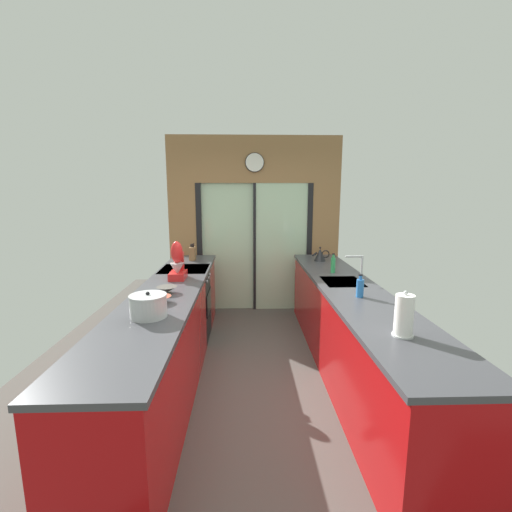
% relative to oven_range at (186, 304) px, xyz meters
% --- Properties ---
extents(ground_plane, '(5.04, 7.60, 0.02)m').
position_rel_oven_range_xyz_m(ground_plane, '(0.91, -0.65, -0.47)').
color(ground_plane, '#4C4742').
extents(back_wall_unit, '(2.64, 0.12, 2.70)m').
position_rel_oven_range_xyz_m(back_wall_unit, '(0.91, 1.15, 1.07)').
color(back_wall_unit, olive).
rests_on(back_wall_unit, ground_plane).
extents(left_counter_run, '(0.62, 3.80, 0.92)m').
position_rel_oven_range_xyz_m(left_counter_run, '(-0.00, -1.12, 0.01)').
color(left_counter_run, '#AD0C0F').
rests_on(left_counter_run, ground_plane).
extents(right_counter_run, '(0.62, 3.80, 0.92)m').
position_rel_oven_range_xyz_m(right_counter_run, '(1.82, -0.95, 0.01)').
color(right_counter_run, '#AD0C0F').
rests_on(right_counter_run, ground_plane).
extents(sink_faucet, '(0.19, 0.02, 0.28)m').
position_rel_oven_range_xyz_m(sink_faucet, '(1.97, -0.70, 0.65)').
color(sink_faucet, '#B7BABC').
rests_on(sink_faucet, right_counter_run).
extents(oven_range, '(0.60, 0.60, 0.92)m').
position_rel_oven_range_xyz_m(oven_range, '(0.00, 0.00, 0.00)').
color(oven_range, black).
rests_on(oven_range, ground_plane).
extents(mixing_bowl_near, '(0.20, 0.20, 0.06)m').
position_rel_oven_range_xyz_m(mixing_bowl_near, '(0.02, -1.38, 0.50)').
color(mixing_bowl_near, '#BC4C38').
rests_on(mixing_bowl_near, left_counter_run).
extents(mixing_bowl_far, '(0.19, 0.19, 0.06)m').
position_rel_oven_range_xyz_m(mixing_bowl_far, '(0.02, -1.09, 0.50)').
color(mixing_bowl_far, '#514C47').
rests_on(mixing_bowl_far, left_counter_run).
extents(knife_block, '(0.08, 0.14, 0.24)m').
position_rel_oven_range_xyz_m(knife_block, '(0.02, 0.57, 0.56)').
color(knife_block, brown).
rests_on(knife_block, left_counter_run).
extents(stand_mixer, '(0.17, 0.27, 0.42)m').
position_rel_oven_range_xyz_m(stand_mixer, '(0.02, -0.53, 0.63)').
color(stand_mixer, red).
rests_on(stand_mixer, left_counter_run).
extents(stock_pot, '(0.28, 0.28, 0.20)m').
position_rel_oven_range_xyz_m(stock_pot, '(0.02, -1.73, 0.55)').
color(stock_pot, '#B7BABC').
rests_on(stock_pot, left_counter_run).
extents(kettle, '(0.25, 0.16, 0.20)m').
position_rel_oven_range_xyz_m(kettle, '(1.80, 0.45, 0.55)').
color(kettle, black).
rests_on(kettle, right_counter_run).
extents(soap_bottle_near, '(0.07, 0.07, 0.21)m').
position_rel_oven_range_xyz_m(soap_bottle_near, '(1.80, -1.27, 0.55)').
color(soap_bottle_near, '#286BB7').
rests_on(soap_bottle_near, right_counter_run).
extents(soap_bottle_far, '(0.05, 0.05, 0.23)m').
position_rel_oven_range_xyz_m(soap_bottle_far, '(1.80, -0.28, 0.56)').
color(soap_bottle_far, '#339E56').
rests_on(soap_bottle_far, right_counter_run).
extents(paper_towel_roll, '(0.14, 0.14, 0.31)m').
position_rel_oven_range_xyz_m(paper_towel_roll, '(1.80, -2.15, 0.60)').
color(paper_towel_roll, '#B7BABC').
rests_on(paper_towel_roll, right_counter_run).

